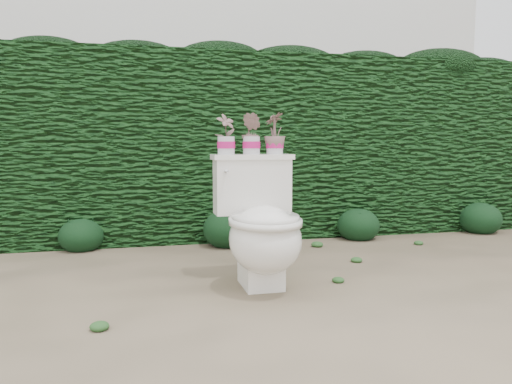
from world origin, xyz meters
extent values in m
plane|color=gray|center=(0.00, 0.00, 0.00)|extent=(60.00, 60.00, 0.00)
cube|color=#1B4E1A|center=(0.00, 1.60, 0.80)|extent=(8.00, 1.00, 1.60)
cube|color=silver|center=(0.60, 6.00, 2.00)|extent=(8.00, 3.50, 4.00)
cube|color=white|center=(-0.06, -0.18, 0.10)|extent=(0.22, 0.30, 0.20)
ellipsoid|color=white|center=(-0.06, -0.28, 0.30)|extent=(0.41, 0.51, 0.39)
cube|color=white|center=(-0.07, 0.04, 0.57)|extent=(0.47, 0.17, 0.34)
cube|color=white|center=(-0.07, 0.04, 0.76)|extent=(0.50, 0.19, 0.03)
cylinder|color=silver|center=(-0.25, -0.05, 0.68)|extent=(0.02, 0.06, 0.02)
sphere|color=silver|center=(-0.25, -0.08, 0.68)|extent=(0.03, 0.03, 0.03)
imported|color=#206726|center=(-0.23, 0.04, 0.89)|extent=(0.15, 0.13, 0.24)
imported|color=#206726|center=(-0.07, 0.04, 0.90)|extent=(0.16, 0.17, 0.24)
imported|color=#206726|center=(0.08, 0.05, 0.90)|extent=(0.19, 0.19, 0.24)
ellipsoid|color=#123416|center=(-1.21, 1.12, 0.14)|extent=(0.35, 0.35, 0.28)
ellipsoid|color=#123416|center=(-0.05, 1.00, 0.16)|extent=(0.41, 0.41, 0.33)
ellipsoid|color=#123416|center=(1.12, 1.02, 0.15)|extent=(0.37, 0.37, 0.30)
ellipsoid|color=#123416|center=(2.37, 1.04, 0.15)|extent=(0.39, 0.39, 0.31)
camera|label=1|loc=(-0.76, -2.98, 0.86)|focal=35.00mm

